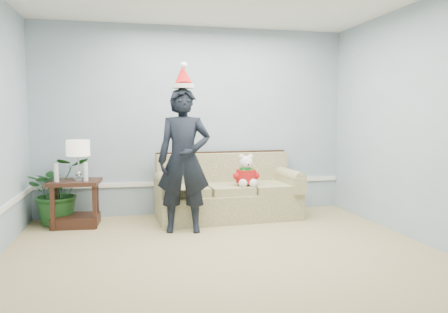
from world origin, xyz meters
TOP-DOWN VIEW (x-y plane):
  - room_shell at (0.00, 0.00)m, footprint 4.54×5.04m
  - wainscot_trim at (-1.18, 1.18)m, footprint 4.49×4.99m
  - sofa at (0.40, 2.09)m, footprint 1.99×0.95m
  - side_table at (-1.62, 2.04)m, footprint 0.66×0.57m
  - table_lamp at (-1.57, 1.98)m, footprint 0.29×0.29m
  - candle_pair at (-1.65, 1.93)m, footprint 0.41×0.06m
  - houseplant at (-1.85, 2.22)m, footprint 1.00×0.94m
  - man at (-0.29, 1.48)m, footprint 0.70×0.51m
  - santa_hat at (-0.29, 1.49)m, footprint 0.27×0.30m
  - teddy_bear at (0.61, 1.87)m, footprint 0.27×0.31m

SIDE VIEW (x-z plane):
  - side_table at x=-1.62m, z-range -0.07..0.53m
  - sofa at x=0.40m, z-range -0.13..0.78m
  - houseplant at x=-1.85m, z-range 0.00..0.89m
  - wainscot_trim at x=-1.18m, z-range 0.42..0.48m
  - teddy_bear at x=0.61m, z-range 0.42..0.85m
  - candle_pair at x=-1.65m, z-range 0.59..0.83m
  - man at x=-0.29m, z-range 0.00..1.76m
  - table_lamp at x=-1.57m, z-range 0.73..1.26m
  - room_shell at x=0.00m, z-range -0.02..2.72m
  - santa_hat at x=-0.29m, z-range 1.73..2.04m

